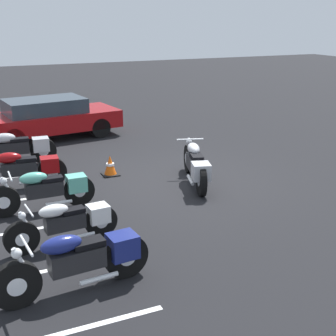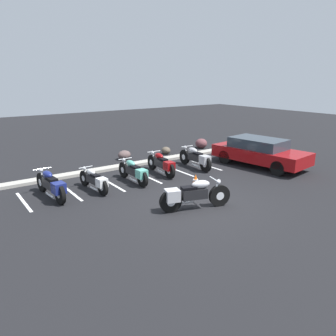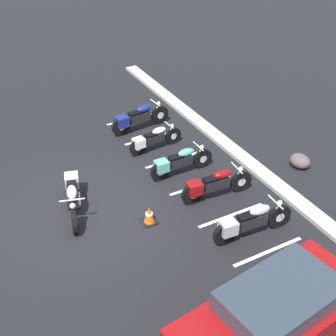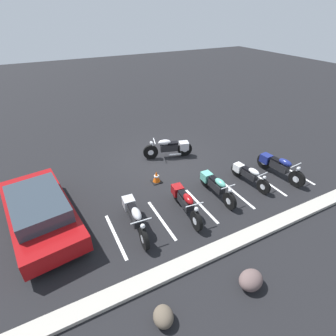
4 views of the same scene
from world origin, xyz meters
name	(u,v)px [view 1 (image 1 of 4)]	position (x,y,z in m)	size (l,w,h in m)	color
ground	(180,181)	(0.00, 0.00, 0.00)	(60.00, 60.00, 0.00)	black
motorcycle_silver_featured	(195,165)	(-0.37, -0.20, 0.49)	(2.28, 0.97, 0.92)	black
parked_bike_0	(82,259)	(-3.63, 3.31, 0.48)	(0.65, 2.30, 0.91)	black
parked_bike_1	(68,222)	(-2.15, 3.17, 0.41)	(0.56, 1.98, 0.78)	black
parked_bike_2	(48,189)	(-0.49, 3.21, 0.45)	(0.60, 2.14, 0.84)	black
parked_bike_3	(22,169)	(1.03, 3.50, 0.47)	(0.64, 2.23, 0.88)	black
parked_bike_4	(16,148)	(2.83, 3.41, 0.48)	(0.65, 2.30, 0.91)	black
car_red	(49,117)	(5.49, 2.04, 0.68)	(2.33, 4.49, 1.29)	black
traffic_cone	(110,166)	(1.11, 1.40, 0.23)	(0.40, 0.40, 0.50)	black
stall_line_0	(86,327)	(-4.52, 3.51, 0.00)	(0.10, 2.10, 0.00)	white
stall_line_1	(59,268)	(-2.90, 3.51, 0.00)	(0.10, 2.10, 0.00)	white
stall_line_2	(41,228)	(-1.29, 3.51, 0.00)	(0.10, 2.10, 0.00)	white
stall_line_3	(28,199)	(0.32, 3.51, 0.00)	(0.10, 2.10, 0.00)	white
stall_line_4	(18,176)	(1.94, 3.51, 0.00)	(0.10, 2.10, 0.00)	white
stall_line_5	(10,159)	(3.55, 3.51, 0.00)	(0.10, 2.10, 0.00)	white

